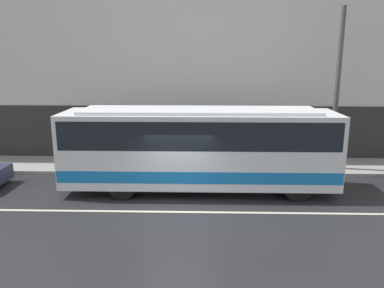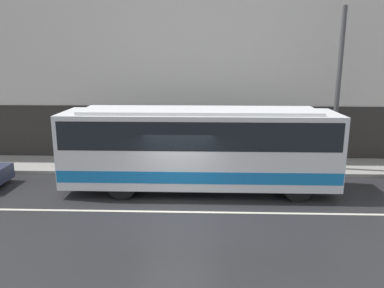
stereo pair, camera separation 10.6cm
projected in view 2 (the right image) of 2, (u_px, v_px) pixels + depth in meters
ground_plane at (177, 212)px, 12.87m from camera, size 60.00×60.00×0.00m
sidewalk at (185, 166)px, 18.06m from camera, size 60.00×2.71×0.16m
building_facade at (186, 25)px, 18.02m from camera, size 60.00×0.35×13.80m
lane_stripe at (177, 212)px, 12.87m from camera, size 54.00×0.14×0.01m
transit_bus at (199, 145)px, 14.59m from camera, size 10.54×2.49×3.26m
utility_pole_near at (338, 91)px, 16.55m from camera, size 0.21×0.21×7.16m
pedestrian_waiting at (199, 151)px, 17.58m from camera, size 0.36×0.36×1.54m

